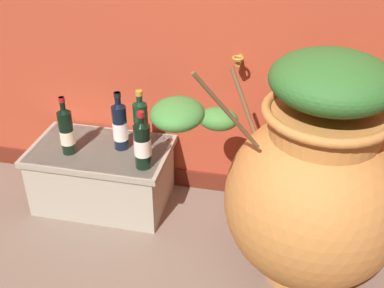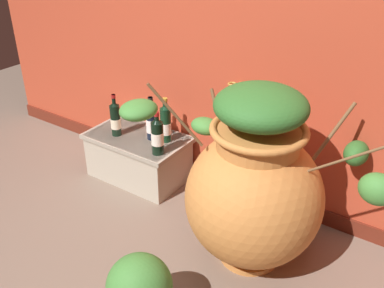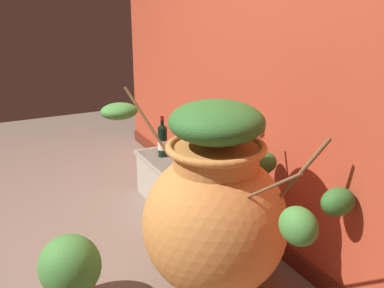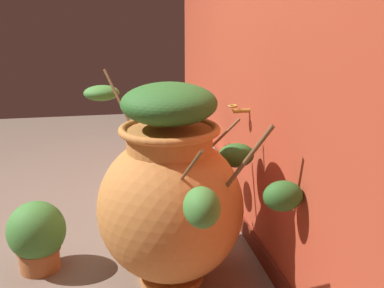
# 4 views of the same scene
# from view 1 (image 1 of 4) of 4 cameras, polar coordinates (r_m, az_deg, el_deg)

# --- Properties ---
(terracotta_urn) EXTENTS (1.21, 0.91, 1.03)m
(terracotta_urn) POSITION_cam_1_polar(r_m,az_deg,el_deg) (1.96, 14.43, -4.62)
(terracotta_urn) COLOR #CC7F3D
(terracotta_urn) RESTS_ON ground_plane
(stone_ledge) EXTENTS (0.69, 0.42, 0.33)m
(stone_ledge) POSITION_cam_1_polar(r_m,az_deg,el_deg) (2.51, -10.57, -3.40)
(stone_ledge) COLOR #B2A893
(stone_ledge) RESTS_ON ground_plane
(wine_bottle_left) EXTENTS (0.07, 0.07, 0.31)m
(wine_bottle_left) POSITION_cam_1_polar(r_m,az_deg,el_deg) (2.35, -6.09, 2.44)
(wine_bottle_left) COLOR black
(wine_bottle_left) RESTS_ON stone_ledge
(wine_bottle_middle) EXTENTS (0.07, 0.07, 0.30)m
(wine_bottle_middle) POSITION_cam_1_polar(r_m,az_deg,el_deg) (2.37, -14.69, 1.62)
(wine_bottle_middle) COLOR black
(wine_bottle_middle) RESTS_ON stone_ledge
(wine_bottle_right) EXTENTS (0.08, 0.08, 0.29)m
(wine_bottle_right) POSITION_cam_1_polar(r_m,az_deg,el_deg) (2.20, -5.90, 0.15)
(wine_bottle_right) COLOR black
(wine_bottle_right) RESTS_ON stone_ledge
(wine_bottle_back) EXTENTS (0.07, 0.07, 0.30)m
(wine_bottle_back) POSITION_cam_1_polar(r_m,az_deg,el_deg) (2.36, -8.55, 2.28)
(wine_bottle_back) COLOR black
(wine_bottle_back) RESTS_ON stone_ledge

